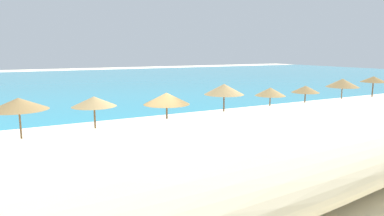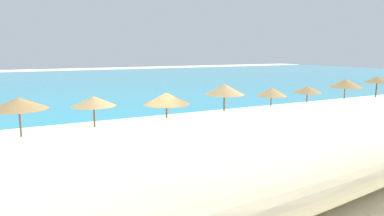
{
  "view_description": "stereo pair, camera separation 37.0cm",
  "coord_description": "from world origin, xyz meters",
  "views": [
    {
      "loc": [
        -6.64,
        -16.16,
        4.81
      ],
      "look_at": [
        2.53,
        0.91,
        1.5
      ],
      "focal_mm": 31.67,
      "sensor_mm": 36.0,
      "label": 1
    },
    {
      "loc": [
        -6.31,
        -16.34,
        4.81
      ],
      "look_at": [
        2.53,
        0.91,
        1.5
      ],
      "focal_mm": 31.67,
      "sensor_mm": 36.0,
      "label": 2
    }
  ],
  "objects": [
    {
      "name": "ground_plane",
      "position": [
        0.0,
        0.0,
        0.0
      ],
      "size": [
        160.0,
        160.0,
        0.0
      ],
      "primitive_type": "plane",
      "color": "beige"
    },
    {
      "name": "sea_water",
      "position": [
        0.0,
        38.72,
        0.0
      ],
      "size": [
        160.0,
        63.52,
        0.01
      ],
      "primitive_type": "cube",
      "color": "teal",
      "rests_on": "ground_plane"
    },
    {
      "name": "dune_ridge",
      "position": [
        -0.75,
        -7.86,
        1.41
      ],
      "size": [
        43.11,
        10.4,
        2.82
      ],
      "primitive_type": "ellipsoid",
      "rotation": [
        0.0,
        0.0,
        0.09
      ],
      "color": "beige",
      "rests_on": "ground_plane"
    },
    {
      "name": "beach_umbrella_3",
      "position": [
        -6.41,
        0.78,
        2.43
      ],
      "size": [
        2.57,
        2.57,
        2.71
      ],
      "color": "brown",
      "rests_on": "ground_plane"
    },
    {
      "name": "beach_umbrella_4",
      "position": [
        -3.1,
        0.67,
        2.31
      ],
      "size": [
        2.19,
        2.19,
        2.57
      ],
      "color": "brown",
      "rests_on": "ground_plane"
    },
    {
      "name": "beach_umbrella_5",
      "position": [
        0.87,
        0.8,
        2.18
      ],
      "size": [
        2.57,
        2.57,
        2.51
      ],
      "color": "brown",
      "rests_on": "ground_plane"
    },
    {
      "name": "beach_umbrella_6",
      "position": [
        4.49,
        0.53,
        2.53
      ],
      "size": [
        2.38,
        2.38,
        2.85
      ],
      "color": "brown",
      "rests_on": "ground_plane"
    },
    {
      "name": "beach_umbrella_7",
      "position": [
        7.99,
        0.45,
        2.19
      ],
      "size": [
        1.96,
        1.96,
        2.46
      ],
      "color": "brown",
      "rests_on": "ground_plane"
    },
    {
      "name": "beach_umbrella_8",
      "position": [
        11.42,
        0.74,
        2.14
      ],
      "size": [
        1.93,
        1.93,
        2.39
      ],
      "color": "brown",
      "rests_on": "ground_plane"
    },
    {
      "name": "beach_umbrella_9",
      "position": [
        15.23,
        0.75,
        2.41
      ],
      "size": [
        2.39,
        2.39,
        2.73
      ],
      "color": "brown",
      "rests_on": "ground_plane"
    },
    {
      "name": "beach_umbrella_10",
      "position": [
        18.55,
        0.52,
        2.56
      ],
      "size": [
        1.95,
        1.95,
        2.8
      ],
      "color": "brown",
      "rests_on": "ground_plane"
    },
    {
      "name": "lounge_chair_0",
      "position": [
        18.53,
        -0.37,
        0.38
      ],
      "size": [
        1.49,
        1.01,
        0.92
      ],
      "rotation": [
        0.0,
        0.0,
        1.91
      ],
      "color": "orange",
      "rests_on": "ground_plane"
    },
    {
      "name": "lounge_chair_1",
      "position": [
        1.82,
        -0.16,
        0.45
      ],
      "size": [
        1.6,
        1.3,
        1.09
      ],
      "rotation": [
        0.0,
        0.0,
        2.1
      ],
      "color": "blue",
      "rests_on": "ground_plane"
    },
    {
      "name": "lounge_chair_3",
      "position": [
        4.59,
        -1.03,
        0.39
      ],
      "size": [
        1.55,
        0.69,
        0.91
      ],
      "rotation": [
        0.0,
        0.0,
        1.5
      ],
      "color": "white",
      "rests_on": "ground_plane"
    },
    {
      "name": "cooler_box",
      "position": [
        -5.0,
        -1.99,
        0.15
      ],
      "size": [
        0.58,
        0.64,
        0.31
      ],
      "primitive_type": "cube",
      "rotation": [
        0.0,
        0.0,
        2.06
      ],
      "color": "blue",
      "rests_on": "ground_plane"
    }
  ]
}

